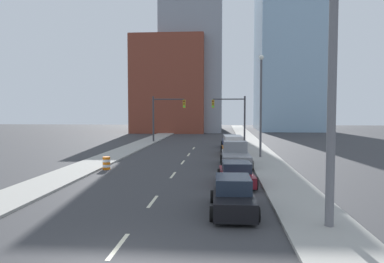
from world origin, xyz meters
The scene contains 21 objects.
sidewalk_left centered at (-7.09, 46.93, 0.07)m, with size 2.91×93.86×0.14m.
sidewalk_right centered at (7.09, 46.93, 0.07)m, with size 2.91×93.86×0.14m.
lane_stripe_at_2m centered at (0.00, 2.00, 0.00)m, with size 0.16×2.40×0.01m, color beige.
lane_stripe_at_8m centered at (0.00, 7.96, 0.00)m, with size 0.16×2.40×0.01m, color beige.
lane_stripe_at_15m centered at (0.00, 15.34, 0.00)m, with size 0.16×2.40×0.01m, color beige.
lane_stripe_at_22m centered at (0.00, 21.53, 0.00)m, with size 0.16×2.40×0.01m, color beige.
lane_stripe_at_27m centered at (0.00, 26.95, 0.00)m, with size 0.16×2.40×0.01m, color beige.
lane_stripe_at_33m centered at (0.00, 33.26, 0.00)m, with size 0.16×2.40×0.01m, color beige.
building_brick_left centered at (-7.21, 66.52, 9.29)m, with size 14.00×16.00×18.58m.
building_office_center centered at (-2.96, 70.52, 14.65)m, with size 12.00×20.00×29.30m.
building_glass_right centered at (17.37, 74.52, 19.74)m, with size 13.00×20.00×39.48m.
traffic_signal_left centered at (-4.82, 40.63, 4.07)m, with size 4.52×0.35×6.26m.
traffic_signal_right centered at (4.98, 40.63, 4.07)m, with size 4.52×0.35×6.26m.
utility_pole_right_near centered at (7.33, 4.31, 5.55)m, with size 1.60×0.32×10.84m.
traffic_barrel centered at (-5.25, 17.26, 0.47)m, with size 0.56×0.56×0.95m.
street_lamp centered at (6.79, 24.68, 5.37)m, with size 0.44×0.44×9.38m.
sedan_black centered at (3.83, 6.46, 0.69)m, with size 2.06×4.80×1.54m.
sedan_maroon centered at (4.18, 12.48, 0.63)m, with size 2.29×4.78×1.35m.
pickup_truck_gray centered at (4.38, 19.86, 0.79)m, with size 2.46×5.74×1.91m.
box_truck_orange centered at (4.36, 27.36, 0.91)m, with size 2.45×5.69×1.89m.
sedan_navy centered at (4.19, 34.57, 0.67)m, with size 2.10×4.64×1.49m.
Camera 1 is at (3.38, -9.71, 4.44)m, focal length 35.00 mm.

